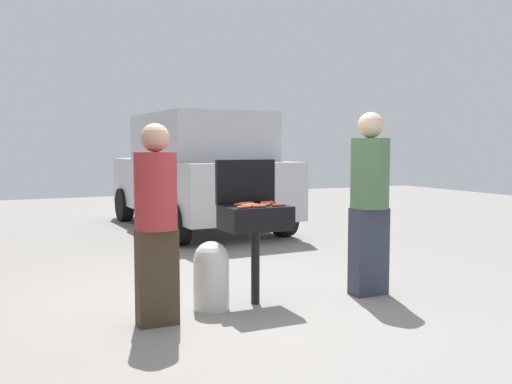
{
  "coord_description": "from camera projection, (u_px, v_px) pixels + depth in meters",
  "views": [
    {
      "loc": [
        -1.97,
        -4.72,
        1.47
      ],
      "look_at": [
        0.45,
        0.48,
        1.0
      ],
      "focal_mm": 39.76,
      "sensor_mm": 36.0,
      "label": 1
    }
  ],
  "objects": [
    {
      "name": "hot_dog_8",
      "position": [
        267.0,
        202.0,
        5.39
      ],
      "size": [
        0.13,
        0.03,
        0.03
      ],
      "primitive_type": "cylinder",
      "rotation": [
        0.0,
        1.57,
        -0.0
      ],
      "color": "#AD4228",
      "rests_on": "bbq_grill"
    },
    {
      "name": "hot_dog_11",
      "position": [
        244.0,
        207.0,
        4.98
      ],
      "size": [
        0.13,
        0.04,
        0.03
      ],
      "primitive_type": "cylinder",
      "rotation": [
        0.0,
        1.57,
        0.11
      ],
      "color": "#C6593D",
      "rests_on": "bbq_grill"
    },
    {
      "name": "person_left",
      "position": [
        156.0,
        217.0,
        4.59
      ],
      "size": [
        0.35,
        0.35,
        1.65
      ],
      "rotation": [
        0.0,
        0.0,
        0.02
      ],
      "color": "#3F3323",
      "rests_on": "ground"
    },
    {
      "name": "bbq_grill",
      "position": [
        255.0,
        221.0,
        5.22
      ],
      "size": [
        0.6,
        0.44,
        0.92
      ],
      "color": "black",
      "rests_on": "ground"
    },
    {
      "name": "parked_minivan",
      "position": [
        197.0,
        171.0,
        10.04
      ],
      "size": [
        2.2,
        4.48,
        2.02
      ],
      "rotation": [
        0.0,
        0.0,
        3.19
      ],
      "color": "#B7B7BC",
      "rests_on": "ground"
    },
    {
      "name": "person_right",
      "position": [
        370.0,
        197.0,
        5.53
      ],
      "size": [
        0.38,
        0.38,
        1.79
      ],
      "rotation": [
        0.0,
        0.0,
        3.19
      ],
      "color": "#333847",
      "rests_on": "ground"
    },
    {
      "name": "hot_dog_6",
      "position": [
        259.0,
        206.0,
        5.04
      ],
      "size": [
        0.13,
        0.03,
        0.03
      ],
      "primitive_type": "cylinder",
      "rotation": [
        0.0,
        1.57,
        0.04
      ],
      "color": "#B74C33",
      "rests_on": "bbq_grill"
    },
    {
      "name": "hot_dog_3",
      "position": [
        247.0,
        205.0,
        5.12
      ],
      "size": [
        0.13,
        0.03,
        0.03
      ],
      "primitive_type": "cylinder",
      "rotation": [
        0.0,
        1.57,
        0.07
      ],
      "color": "#C6593D",
      "rests_on": "bbq_grill"
    },
    {
      "name": "hot_dog_4",
      "position": [
        250.0,
        205.0,
        5.16
      ],
      "size": [
        0.13,
        0.04,
        0.03
      ],
      "primitive_type": "cylinder",
      "rotation": [
        0.0,
        1.57,
        -0.12
      ],
      "color": "#C6593D",
      "rests_on": "bbq_grill"
    },
    {
      "name": "hot_dog_10",
      "position": [
        244.0,
        204.0,
        5.25
      ],
      "size": [
        0.13,
        0.04,
        0.03
      ],
      "primitive_type": "cylinder",
      "rotation": [
        0.0,
        1.57,
        0.08
      ],
      "color": "#C6593D",
      "rests_on": "bbq_grill"
    },
    {
      "name": "propane_tank",
      "position": [
        211.0,
        274.0,
        5.07
      ],
      "size": [
        0.32,
        0.32,
        0.62
      ],
      "color": "silver",
      "rests_on": "ground"
    },
    {
      "name": "hot_dog_7",
      "position": [
        264.0,
        205.0,
        5.15
      ],
      "size": [
        0.13,
        0.03,
        0.03
      ],
      "primitive_type": "cylinder",
      "rotation": [
        0.0,
        1.57,
        0.06
      ],
      "color": "#B74C33",
      "rests_on": "bbq_grill"
    },
    {
      "name": "hot_dog_1",
      "position": [
        241.0,
        205.0,
        5.19
      ],
      "size": [
        0.13,
        0.03,
        0.03
      ],
      "primitive_type": "cylinder",
      "rotation": [
        0.0,
        1.57,
        0.04
      ],
      "color": "#AD4228",
      "rests_on": "bbq_grill"
    },
    {
      "name": "hot_dog_5",
      "position": [
        247.0,
        203.0,
        5.31
      ],
      "size": [
        0.13,
        0.03,
        0.03
      ],
      "primitive_type": "cylinder",
      "rotation": [
        0.0,
        1.57,
        0.02
      ],
      "color": "#AD4228",
      "rests_on": "bbq_grill"
    },
    {
      "name": "hot_dog_2",
      "position": [
        252.0,
        206.0,
        5.05
      ],
      "size": [
        0.13,
        0.04,
        0.03
      ],
      "primitive_type": "cylinder",
      "rotation": [
        0.0,
        1.57,
        0.08
      ],
      "color": "#AD4228",
      "rests_on": "bbq_grill"
    },
    {
      "name": "grill_lid_open",
      "position": [
        246.0,
        182.0,
        5.39
      ],
      "size": [
        0.6,
        0.05,
        0.42
      ],
      "primitive_type": "cube",
      "color": "black",
      "rests_on": "bbq_grill"
    },
    {
      "name": "hot_dog_0",
      "position": [
        267.0,
        203.0,
        5.29
      ],
      "size": [
        0.13,
        0.03,
        0.03
      ],
      "primitive_type": "cylinder",
      "rotation": [
        0.0,
        1.57,
        -0.06
      ],
      "color": "#AD4228",
      "rests_on": "bbq_grill"
    },
    {
      "name": "hot_dog_9",
      "position": [
        279.0,
        205.0,
        5.15
      ],
      "size": [
        0.13,
        0.03,
        0.03
      ],
      "primitive_type": "cylinder",
      "rotation": [
        0.0,
        1.57,
        0.02
      ],
      "color": "#B74C33",
      "rests_on": "bbq_grill"
    },
    {
      "name": "ground_plane",
      "position": [
        233.0,
        306.0,
        5.21
      ],
      "size": [
        24.0,
        24.0,
        0.0
      ],
      "primitive_type": "plane",
      "color": "gray"
    }
  ]
}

